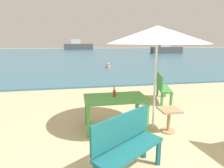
{
  "coord_description": "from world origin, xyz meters",
  "views": [
    {
      "loc": [
        -1.44,
        -3.06,
        1.98
      ],
      "look_at": [
        -0.3,
        3.0,
        0.6
      ],
      "focal_mm": 30.34,
      "sensor_mm": 36.0,
      "label": 1
    }
  ],
  "objects": [
    {
      "name": "picnic_table_green",
      "position": [
        -0.61,
        0.97,
        0.65
      ],
      "size": [
        1.4,
        0.8,
        0.76
      ],
      "color": "#4C9E47",
      "rests_on": "ground_plane"
    },
    {
      "name": "boat_cargo_ship",
      "position": [
        13.41,
        26.87,
        0.76
      ],
      "size": [
        5.19,
        1.41,
        1.89
      ],
      "color": "#4C4C4C",
      "rests_on": "sea_water"
    },
    {
      "name": "bench_green_left",
      "position": [
        1.35,
        2.7,
        0.54
      ],
      "size": [
        0.69,
        1.25,
        0.95
      ],
      "color": "#3D8C42",
      "rests_on": "ground_plane"
    },
    {
      "name": "bench_teal_center",
      "position": [
        -0.76,
        -0.62,
        0.54
      ],
      "size": [
        1.2,
        0.97,
        0.95
      ],
      "color": "#196066",
      "rests_on": "ground_plane"
    },
    {
      "name": "ground_plane",
      "position": [
        0.0,
        0.0,
        0.0
      ],
      "size": [
        120.0,
        120.0,
        0.0
      ],
      "primitive_type": "plane",
      "color": "#C6B287"
    },
    {
      "name": "patio_umbrella",
      "position": [
        0.22,
        0.72,
        2.12
      ],
      "size": [
        2.1,
        2.1,
        2.3
      ],
      "color": "silver",
      "rests_on": "ground_plane"
    },
    {
      "name": "side_table_wood",
      "position": [
        0.53,
        0.57,
        0.35
      ],
      "size": [
        0.44,
        0.44,
        0.54
      ],
      "color": "tan",
      "rests_on": "ground_plane"
    },
    {
      "name": "sea_water",
      "position": [
        0.0,
        30.0,
        0.04
      ],
      "size": [
        120.0,
        50.0,
        0.08
      ],
      "primitive_type": "cube",
      "color": "#386B84",
      "rests_on": "ground_plane"
    },
    {
      "name": "beer_bottle_amber",
      "position": [
        -0.63,
        0.99,
        0.85
      ],
      "size": [
        0.07,
        0.07,
        0.26
      ],
      "color": "brown",
      "rests_on": "picnic_table_green"
    },
    {
      "name": "boat_sailboat",
      "position": [
        -0.88,
        44.89,
        0.99
      ],
      "size": [
        6.94,
        1.89,
        2.52
      ],
      "color": "#4C4C4C",
      "rests_on": "sea_water"
    },
    {
      "name": "swimmer_person",
      "position": [
        0.85,
        10.74,
        0.24
      ],
      "size": [
        0.34,
        0.34,
        0.41
      ],
      "color": "tan",
      "rests_on": "sea_water"
    }
  ]
}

